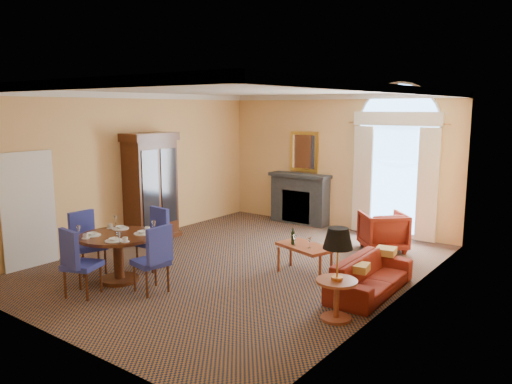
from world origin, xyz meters
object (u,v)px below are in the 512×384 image
Objects in this scene: coffee_table at (304,248)px; side_table at (337,262)px; armchair at (383,231)px; armoire at (150,189)px; sofa at (370,276)px; dining_table at (118,247)px.

coffee_table is 0.88× the size of side_table.
coffee_table reaches higher than armchair.
armoire reaches higher than coffee_table.
sofa is at bearing 65.71° from armchair.
sofa is 1.68× the size of coffee_table.
dining_table is at bearing -167.57° from side_table.
side_table reaches higher than sofa.
armchair is 0.68× the size of side_table.
coffee_table is (2.27, 2.22, -0.13)m from dining_table.
sofa is at bearing 92.33° from side_table.
dining_table is (1.67, -2.20, -0.54)m from armoire.
armoire is 2.82m from dining_table.
coffee_table is at bearing 44.34° from dining_table.
side_table is (5.32, -1.40, -0.30)m from armoire.
armoire is at bearing 165.26° from side_table.
side_table reaches higher than armchair.
armoire reaches higher than armchair.
coffee_table is at bearing 34.00° from armchair.
armoire is 1.85× the size of side_table.
coffee_table reaches higher than sofa.
side_table is at bearing -179.05° from sofa.
armoire is 2.71× the size of armchair.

